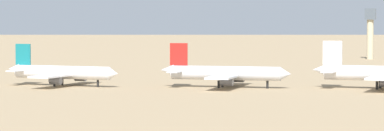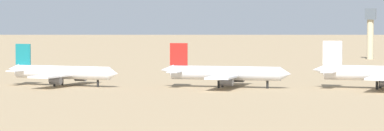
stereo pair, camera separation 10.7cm
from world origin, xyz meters
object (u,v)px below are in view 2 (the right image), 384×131
Objects in this scene: parked_jet_red_4 at (224,73)px; control_tower at (370,29)px; parked_jet_teal_3 at (61,72)px; parked_jet_white_5 at (383,73)px.

parked_jet_red_4 is 1.64× the size of control_tower.
parked_jet_red_4 is at bearing -99.52° from control_tower.
control_tower reaches higher than parked_jet_red_4.
parked_jet_red_4 reaches higher than parked_jet_teal_3.
control_tower is at bearing 101.25° from parked_jet_white_5.
parked_jet_teal_3 is at bearing -166.98° from parked_jet_white_5.
parked_jet_teal_3 is 1.58× the size of control_tower.
control_tower is (-14.28, 188.42, 10.18)m from parked_jet_white_5.
parked_jet_teal_3 is 0.91× the size of parked_jet_white_5.
parked_jet_white_5 reaches higher than parked_jet_teal_3.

